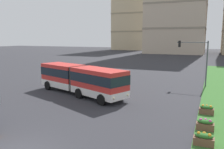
{
  "coord_description": "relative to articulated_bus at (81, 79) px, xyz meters",
  "views": [
    {
      "loc": [
        9.12,
        -8.44,
        5.98
      ],
      "look_at": [
        -0.38,
        13.52,
        2.2
      ],
      "focal_mm": 37.18,
      "sensor_mm": 36.0,
      "label": 1
    }
  ],
  "objects": [
    {
      "name": "flower_planter_3",
      "position": [
        12.58,
        -1.95,
        -1.23
      ],
      "size": [
        1.1,
        0.56,
        0.74
      ],
      "color": "brown",
      "rests_on": "grass_median"
    },
    {
      "name": "flower_planter_1",
      "position": [
        12.58,
        -7.78,
        -1.23
      ],
      "size": [
        1.1,
        0.56,
        0.74
      ],
      "color": "brown",
      "rests_on": "grass_median"
    },
    {
      "name": "flower_planter_2",
      "position": [
        12.58,
        -5.41,
        -1.23
      ],
      "size": [
        1.1,
        0.56,
        0.74
      ],
      "color": "brown",
      "rests_on": "grass_median"
    },
    {
      "name": "apartment_tower_west",
      "position": [
        -26.4,
        96.82,
        20.29
      ],
      "size": [
        16.61,
        19.61,
        43.85
      ],
      "color": "beige",
      "rests_on": "ground"
    },
    {
      "name": "articulated_bus",
      "position": [
        0.0,
        0.0,
        0.0
      ],
      "size": [
        11.87,
        6.52,
        3.0
      ],
      "color": "red",
      "rests_on": "ground"
    },
    {
      "name": "traffic_light_far_right",
      "position": [
        10.95,
        9.47,
        2.25
      ],
      "size": [
        3.71,
        0.28,
        5.64
      ],
      "color": "#474C51",
      "rests_on": "ground"
    }
  ]
}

